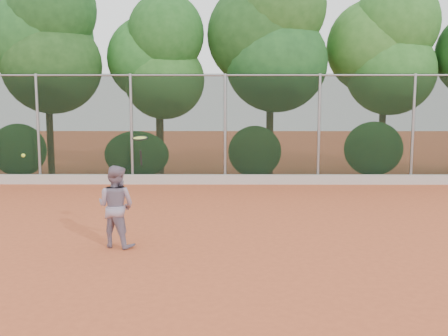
{
  "coord_description": "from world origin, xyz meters",
  "views": [
    {
      "loc": [
        0.06,
        -8.97,
        2.51
      ],
      "look_at": [
        0.0,
        1.0,
        1.25
      ],
      "focal_mm": 40.0,
      "sensor_mm": 36.0,
      "label": 1
    }
  ],
  "objects": [
    {
      "name": "tennis_racket",
      "position": [
        -1.44,
        -0.41,
        1.91
      ],
      "size": [
        0.3,
        0.3,
        0.53
      ],
      "color": "black",
      "rests_on": "ground"
    },
    {
      "name": "tennis_player",
      "position": [
        -1.91,
        -0.31,
        0.73
      ],
      "size": [
        0.86,
        0.76,
        1.46
      ],
      "primitive_type": "imported",
      "rotation": [
        0.0,
        0.0,
        2.79
      ],
      "color": "gray",
      "rests_on": "ground"
    },
    {
      "name": "tennis_ball_in_flight",
      "position": [
        -3.52,
        -0.28,
        1.63
      ],
      "size": [
        0.07,
        0.07,
        0.07
      ],
      "color": "#D7F738",
      "rests_on": "ground"
    },
    {
      "name": "chainlink_fence",
      "position": [
        -0.0,
        7.0,
        1.86
      ],
      "size": [
        24.09,
        0.09,
        3.5
      ],
      "color": "black",
      "rests_on": "ground"
    },
    {
      "name": "foliage_backdrop",
      "position": [
        -0.55,
        8.98,
        4.4
      ],
      "size": [
        23.7,
        3.63,
        7.55
      ],
      "color": "#49311C",
      "rests_on": "ground"
    },
    {
      "name": "concrete_curb",
      "position": [
        0.0,
        6.82,
        0.15
      ],
      "size": [
        24.0,
        0.2,
        0.3
      ],
      "primitive_type": "cube",
      "color": "#B9B4AC",
      "rests_on": "ground"
    },
    {
      "name": "ground",
      "position": [
        0.0,
        0.0,
        0.0
      ],
      "size": [
        80.0,
        80.0,
        0.0
      ],
      "primitive_type": "plane",
      "color": "#CA572F",
      "rests_on": "ground"
    }
  ]
}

